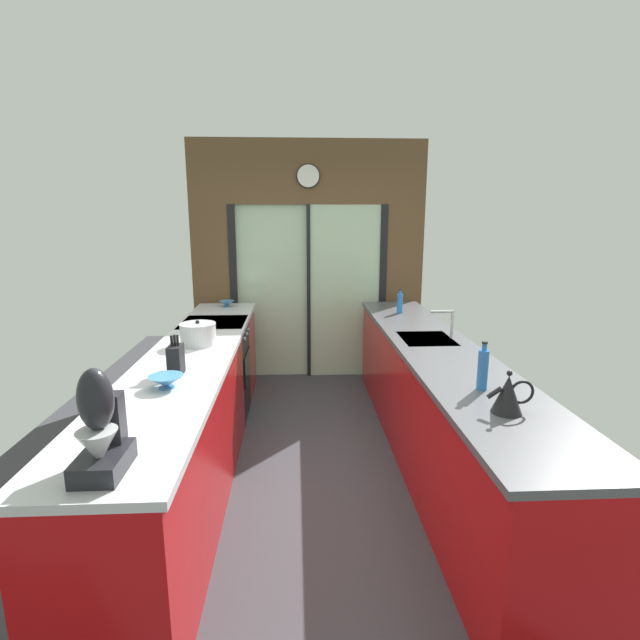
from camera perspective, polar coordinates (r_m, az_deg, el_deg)
name	(u,v)px	position (r m, az deg, el deg)	size (l,w,h in m)	color
ground_plane	(315,445)	(4.15, -0.57, -14.72)	(5.04, 7.60, 0.02)	#38383D
back_wall_unit	(308,247)	(5.50, -1.40, 8.67)	(2.64, 0.12, 2.70)	brown
left_counter_run	(191,418)	(3.60, -15.18, -11.23)	(0.62, 3.80, 0.92)	#AD0C0F
right_counter_run	(435,404)	(3.82, 13.57, -9.72)	(0.62, 3.80, 0.92)	#AD0C0F
sink_faucet	(448,319)	(3.92, 15.02, 0.09)	(0.19, 0.02, 0.23)	#B7BABC
oven_range	(216,370)	(4.63, -12.29, -5.82)	(0.60, 0.60, 0.92)	black
mixing_bowl_near	(166,381)	(2.86, -17.89, -6.99)	(0.20, 0.20, 0.07)	teal
mixing_bowl_far	(227,303)	(5.21, -11.08, 1.95)	(0.17, 0.17, 0.07)	teal
knife_block	(176,360)	(3.07, -16.83, -4.55)	(0.08, 0.14, 0.25)	black
stand_mixer	(101,433)	(2.02, -24.72, -12.13)	(0.17, 0.27, 0.42)	black
stock_pot	(198,334)	(3.72, -14.35, -1.64)	(0.27, 0.27, 0.19)	#B7BABC
kettle	(508,394)	(2.56, 21.55, -8.23)	(0.24, 0.15, 0.22)	black
soap_bottle_near	(483,369)	(2.83, 18.86, -5.55)	(0.06, 0.06, 0.28)	#286BB7
soap_bottle_far	(400,303)	(4.84, 9.51, 2.03)	(0.06, 0.06, 0.24)	#286BB7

